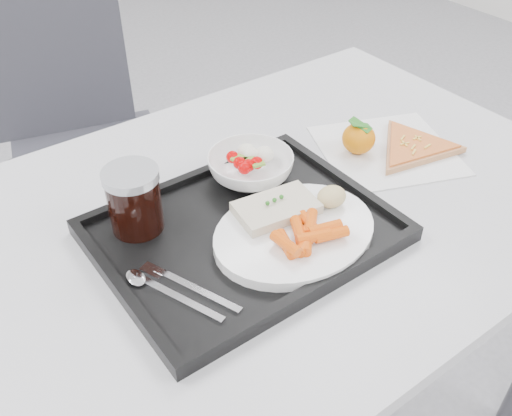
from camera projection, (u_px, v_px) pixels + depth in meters
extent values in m
cube|color=silver|center=(263.00, 212.00, 1.00)|extent=(1.20, 0.80, 0.03)
cylinder|color=#47474C|center=(339.00, 184.00, 1.69)|extent=(0.04, 0.04, 0.72)
cube|color=#35353D|center=(93.00, 163.00, 1.62)|extent=(0.51, 0.51, 0.04)
cube|color=#35353D|center=(49.00, 57.00, 1.58)|extent=(0.41, 0.14, 0.46)
cylinder|color=#47474C|center=(74.00, 284.00, 1.57)|extent=(0.03, 0.03, 0.43)
cylinder|color=#47474C|center=(186.00, 234.00, 1.74)|extent=(0.03, 0.03, 0.43)
cylinder|color=#47474C|center=(30.00, 217.00, 1.80)|extent=(0.03, 0.03, 0.43)
cylinder|color=#47474C|center=(133.00, 178.00, 1.96)|extent=(0.03, 0.03, 0.43)
cube|color=black|center=(244.00, 233.00, 0.92)|extent=(0.45, 0.35, 0.01)
cube|color=black|center=(190.00, 177.00, 1.01)|extent=(0.45, 0.02, 0.01)
cube|color=black|center=(312.00, 289.00, 0.80)|extent=(0.45, 0.02, 0.01)
cube|color=black|center=(344.00, 180.00, 1.01)|extent=(0.02, 0.32, 0.01)
cube|color=black|center=(119.00, 285.00, 0.81)|extent=(0.02, 0.32, 0.01)
cylinder|color=white|center=(294.00, 233.00, 0.89)|extent=(0.27, 0.27, 0.02)
cube|color=beige|center=(276.00, 208.00, 0.91)|extent=(0.14, 0.10, 0.02)
sphere|color=#236B1C|center=(268.00, 203.00, 0.90)|extent=(0.01, 0.01, 0.01)
sphere|color=#236B1C|center=(275.00, 200.00, 0.91)|extent=(0.01, 0.01, 0.01)
sphere|color=#236B1C|center=(281.00, 197.00, 0.91)|extent=(0.01, 0.01, 0.01)
ellipsoid|color=tan|center=(332.00, 197.00, 0.93)|extent=(0.06, 0.05, 0.03)
imported|color=white|center=(250.00, 167.00, 1.01)|extent=(0.15, 0.15, 0.05)
cylinder|color=black|center=(135.00, 202.00, 0.89)|extent=(0.08, 0.08, 0.10)
cylinder|color=#A5A8AD|center=(130.00, 175.00, 0.86)|extent=(0.09, 0.09, 0.01)
cube|color=silver|center=(180.00, 298.00, 0.80)|extent=(0.06, 0.14, 0.00)
ellipsoid|color=silver|center=(136.00, 278.00, 0.82)|extent=(0.04, 0.05, 0.01)
cube|color=silver|center=(197.00, 289.00, 0.81)|extent=(0.06, 0.14, 0.00)
cube|color=silver|center=(153.00, 270.00, 0.84)|extent=(0.03, 0.04, 0.00)
cube|color=silver|center=(386.00, 150.00, 1.12)|extent=(0.32, 0.32, 0.00)
ellipsoid|color=orange|center=(359.00, 138.00, 1.09)|extent=(0.07, 0.07, 0.06)
cube|color=#236B1C|center=(360.00, 125.00, 1.07)|extent=(0.03, 0.05, 0.02)
cube|color=#236B1C|center=(360.00, 125.00, 1.07)|extent=(0.05, 0.03, 0.02)
cylinder|color=tan|center=(414.00, 147.00, 1.11)|extent=(0.28, 0.28, 0.01)
cylinder|color=#AC411D|center=(414.00, 144.00, 1.11)|extent=(0.25, 0.25, 0.00)
cube|color=#EABC47|center=(403.00, 138.00, 1.12)|extent=(0.02, 0.01, 0.00)
cube|color=#EABC47|center=(405.00, 144.00, 1.10)|extent=(0.01, 0.02, 0.00)
cube|color=#EABC47|center=(414.00, 152.00, 1.08)|extent=(0.02, 0.01, 0.00)
cube|color=#EABC47|center=(418.00, 138.00, 1.12)|extent=(0.01, 0.02, 0.00)
cube|color=#EABC47|center=(428.00, 146.00, 1.10)|extent=(0.02, 0.01, 0.00)
cube|color=#EABC47|center=(413.00, 147.00, 1.09)|extent=(0.02, 0.01, 0.00)
cube|color=#EABC47|center=(417.00, 138.00, 1.12)|extent=(0.02, 0.01, 0.00)
cube|color=#EABC47|center=(405.00, 144.00, 1.10)|extent=(0.02, 0.01, 0.00)
cylinder|color=#E2510C|center=(325.00, 228.00, 0.86)|extent=(0.06, 0.03, 0.02)
cylinder|color=#E2510C|center=(286.00, 244.00, 0.84)|extent=(0.02, 0.05, 0.02)
cylinder|color=#E2510C|center=(306.00, 242.00, 0.85)|extent=(0.06, 0.04, 0.02)
cylinder|color=#E2510C|center=(331.00, 234.00, 0.86)|extent=(0.06, 0.03, 0.02)
cylinder|color=#E2510C|center=(286.00, 244.00, 0.85)|extent=(0.03, 0.06, 0.02)
cylinder|color=#E2510C|center=(311.00, 223.00, 0.88)|extent=(0.05, 0.05, 0.02)
cylinder|color=#E2510C|center=(310.00, 224.00, 0.88)|extent=(0.03, 0.06, 0.02)
cylinder|color=#E2510C|center=(306.00, 241.00, 0.85)|extent=(0.05, 0.05, 0.02)
cylinder|color=#E2510C|center=(313.00, 237.00, 0.85)|extent=(0.06, 0.03, 0.02)
cylinder|color=#E2510C|center=(299.00, 230.00, 0.87)|extent=(0.04, 0.06, 0.02)
sphere|color=#B90101|center=(257.00, 163.00, 1.00)|extent=(0.02, 0.02, 0.02)
sphere|color=#B90101|center=(240.00, 163.00, 1.00)|extent=(0.02, 0.02, 0.02)
sphere|color=#B90101|center=(232.00, 157.00, 1.01)|extent=(0.02, 0.02, 0.02)
sphere|color=#B90101|center=(244.00, 168.00, 0.99)|extent=(0.02, 0.02, 0.02)
sphere|color=#B90101|center=(249.00, 165.00, 0.99)|extent=(0.02, 0.02, 0.02)
ellipsoid|color=silver|center=(264.00, 154.00, 1.02)|extent=(0.03, 0.03, 0.03)
ellipsoid|color=silver|center=(250.00, 154.00, 1.02)|extent=(0.03, 0.03, 0.03)
ellipsoid|color=silver|center=(247.00, 151.00, 1.03)|extent=(0.03, 0.03, 0.03)
ellipsoid|color=silver|center=(265.00, 155.00, 1.02)|extent=(0.03, 0.03, 0.03)
cube|color=olive|center=(257.00, 163.00, 0.99)|extent=(0.03, 0.03, 0.00)
cube|color=olive|center=(250.00, 161.00, 0.99)|extent=(0.03, 0.03, 0.00)
cube|color=olive|center=(239.00, 159.00, 1.00)|extent=(0.03, 0.03, 0.00)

